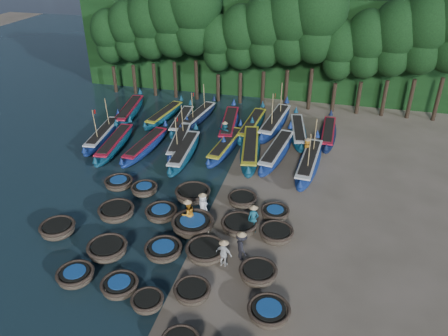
% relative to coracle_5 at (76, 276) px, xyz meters
% --- Properties ---
extents(ground, '(120.00, 120.00, 0.00)m').
position_rel_coracle_5_xyz_m(ground, '(4.87, 6.98, -0.40)').
color(ground, '#816F5E').
rests_on(ground, ground).
extents(foliage_wall, '(40.00, 3.00, 10.00)m').
position_rel_coracle_5_xyz_m(foliage_wall, '(4.87, 30.48, 4.60)').
color(foliage_wall, black).
rests_on(foliage_wall, ground).
extents(coracle_5, '(2.07, 2.07, 0.69)m').
position_rel_coracle_5_xyz_m(coracle_5, '(0.00, 0.00, 0.00)').
color(coracle_5, brown).
rests_on(coracle_5, ground).
extents(coracle_6, '(2.27, 2.27, 0.67)m').
position_rel_coracle_5_xyz_m(coracle_6, '(2.50, -0.11, -0.01)').
color(coracle_6, brown).
rests_on(coracle_6, ground).
extents(coracle_7, '(1.90, 1.90, 0.64)m').
position_rel_coracle_5_xyz_m(coracle_7, '(4.22, -0.72, -0.03)').
color(coracle_7, brown).
rests_on(coracle_7, ground).
extents(coracle_8, '(2.22, 2.22, 0.70)m').
position_rel_coracle_5_xyz_m(coracle_8, '(6.09, 0.38, 0.00)').
color(coracle_8, brown).
rests_on(coracle_8, ground).
extents(coracle_9, '(2.30, 2.30, 0.67)m').
position_rel_coracle_5_xyz_m(coracle_9, '(9.89, 0.05, -0.01)').
color(coracle_9, brown).
rests_on(coracle_9, ground).
extents(coracle_10, '(2.35, 2.35, 0.77)m').
position_rel_coracle_5_xyz_m(coracle_10, '(-3.03, 3.18, 0.04)').
color(coracle_10, brown).
rests_on(coracle_10, ground).
extents(coracle_11, '(2.23, 2.23, 0.79)m').
position_rel_coracle_5_xyz_m(coracle_11, '(0.65, 2.21, 0.06)').
color(coracle_11, brown).
rests_on(coracle_11, ground).
extents(coracle_12, '(2.35, 2.35, 0.70)m').
position_rel_coracle_5_xyz_m(coracle_12, '(3.62, 2.94, 0.01)').
color(coracle_12, brown).
rests_on(coracle_12, ground).
extents(coracle_13, '(2.70, 2.70, 0.78)m').
position_rel_coracle_5_xyz_m(coracle_13, '(5.91, 3.37, 0.05)').
color(coracle_13, brown).
rests_on(coracle_13, ground).
extents(coracle_14, '(2.33, 2.33, 0.76)m').
position_rel_coracle_5_xyz_m(coracle_14, '(8.97, 2.38, 0.04)').
color(coracle_14, brown).
rests_on(coracle_14, ground).
extents(coracle_15, '(2.29, 2.29, 0.77)m').
position_rel_coracle_5_xyz_m(coracle_15, '(-0.49, 5.61, 0.05)').
color(coracle_15, brown).
rests_on(coracle_15, ground).
extents(coracle_16, '(2.23, 2.23, 0.71)m').
position_rel_coracle_5_xyz_m(coracle_16, '(2.22, 6.21, 0.01)').
color(coracle_16, brown).
rests_on(coracle_16, ground).
extents(coracle_17, '(2.99, 2.99, 0.83)m').
position_rel_coracle_5_xyz_m(coracle_17, '(4.50, 5.46, 0.08)').
color(coracle_17, brown).
rests_on(coracle_17, ground).
extents(coracle_18, '(2.30, 2.30, 0.75)m').
position_rel_coracle_5_xyz_m(coracle_18, '(7.18, 6.13, 0.03)').
color(coracle_18, brown).
rests_on(coracle_18, ground).
extents(coracle_19, '(2.06, 2.06, 0.71)m').
position_rel_coracle_5_xyz_m(coracle_19, '(9.40, 5.91, 0.01)').
color(coracle_19, brown).
rests_on(coracle_19, ground).
extents(coracle_20, '(2.13, 2.13, 0.66)m').
position_rel_coracle_5_xyz_m(coracle_20, '(-1.95, 8.90, -0.01)').
color(coracle_20, brown).
rests_on(coracle_20, ground).
extents(coracle_21, '(2.14, 2.14, 0.69)m').
position_rel_coracle_5_xyz_m(coracle_21, '(0.10, 8.54, 0.00)').
color(coracle_21, brown).
rests_on(coracle_21, ground).
extents(coracle_22, '(2.50, 2.50, 0.83)m').
position_rel_coracle_5_xyz_m(coracle_22, '(3.48, 8.66, 0.08)').
color(coracle_22, brown).
rests_on(coracle_22, ground).
extents(coracle_23, '(2.25, 2.25, 0.66)m').
position_rel_coracle_5_xyz_m(coracle_23, '(6.76, 8.93, -0.02)').
color(coracle_23, brown).
rests_on(coracle_23, ground).
extents(coracle_24, '(1.81, 1.81, 0.65)m').
position_rel_coracle_5_xyz_m(coracle_24, '(9.03, 7.98, -0.02)').
color(coracle_24, brown).
rests_on(coracle_24, ground).
extents(long_boat_0, '(2.23, 7.89, 3.37)m').
position_rel_coracle_5_xyz_m(long_boat_0, '(-6.56, 15.50, 0.14)').
color(long_boat_0, navy).
rests_on(long_boat_0, ground).
extents(long_boat_1, '(2.19, 8.01, 1.42)m').
position_rel_coracle_5_xyz_m(long_boat_1, '(-4.88, 14.23, 0.14)').
color(long_boat_1, '#0E3B4F').
rests_on(long_boat_1, ground).
extents(long_boat_2, '(1.98, 7.65, 1.35)m').
position_rel_coracle_5_xyz_m(long_boat_2, '(-2.30, 14.45, 0.12)').
color(long_boat_2, navy).
rests_on(long_boat_2, ground).
extents(long_boat_3, '(2.44, 7.62, 3.27)m').
position_rel_coracle_5_xyz_m(long_boat_3, '(0.07, 15.79, 0.12)').
color(long_boat_3, navy).
rests_on(long_boat_3, ground).
extents(long_boat_4, '(1.86, 8.03, 1.42)m').
position_rel_coracle_5_xyz_m(long_boat_4, '(1.03, 14.19, 0.14)').
color(long_boat_4, '#0E3B4F').
rests_on(long_boat_4, ground).
extents(long_boat_5, '(2.19, 7.75, 1.37)m').
position_rel_coracle_5_xyz_m(long_boat_5, '(3.91, 15.99, 0.13)').
color(long_boat_5, navy).
rests_on(long_boat_5, ground).
extents(long_boat_6, '(2.92, 8.88, 1.58)m').
position_rel_coracle_5_xyz_m(long_boat_6, '(5.93, 15.78, 0.20)').
color(long_boat_6, '#0E3B4F').
rests_on(long_boat_6, ground).
extents(long_boat_7, '(2.64, 8.47, 1.50)m').
position_rel_coracle_5_xyz_m(long_boat_7, '(7.99, 15.96, 0.18)').
color(long_boat_7, navy).
rests_on(long_boat_7, ground).
extents(long_boat_8, '(2.12, 8.51, 3.62)m').
position_rel_coracle_5_xyz_m(long_boat_8, '(10.57, 14.71, 0.18)').
color(long_boat_8, navy).
rests_on(long_boat_8, ground).
extents(long_boat_9, '(2.70, 8.34, 1.48)m').
position_rel_coracle_5_xyz_m(long_boat_9, '(-6.69, 20.92, 0.17)').
color(long_boat_9, '#0E3B4F').
rests_on(long_boat_9, ground).
extents(long_boat_10, '(2.22, 7.32, 1.30)m').
position_rel_coracle_5_xyz_m(long_boat_10, '(-3.18, 20.93, 0.10)').
color(long_boat_10, '#0E3B4F').
rests_on(long_boat_10, ground).
extents(long_boat_11, '(1.92, 7.38, 1.30)m').
position_rel_coracle_5_xyz_m(long_boat_11, '(-1.16, 19.96, 0.10)').
color(long_boat_11, '#0E3B4F').
rests_on(long_boat_11, ground).
extents(long_boat_12, '(2.34, 7.65, 3.28)m').
position_rel_coracle_5_xyz_m(long_boat_12, '(-0.01, 21.34, 0.12)').
color(long_boat_12, '#0E1933').
rests_on(long_boat_12, ground).
extents(long_boat_13, '(2.61, 8.65, 1.53)m').
position_rel_coracle_5_xyz_m(long_boat_13, '(3.23, 19.94, 0.19)').
color(long_boat_13, navy).
rests_on(long_boat_13, ground).
extents(long_boat_14, '(1.96, 8.28, 1.46)m').
position_rel_coracle_5_xyz_m(long_boat_14, '(5.18, 20.43, 0.16)').
color(long_boat_14, '#0E3B4F').
rests_on(long_boat_14, ground).
extents(long_boat_15, '(2.61, 9.10, 3.89)m').
position_rel_coracle_5_xyz_m(long_boat_15, '(7.06, 21.44, 0.22)').
color(long_boat_15, navy).
rests_on(long_boat_15, ground).
extents(long_boat_16, '(2.55, 7.76, 1.38)m').
position_rel_coracle_5_xyz_m(long_boat_16, '(9.22, 20.12, 0.13)').
color(long_boat_16, '#0E3B4F').
rests_on(long_boat_16, ground).
extents(long_boat_17, '(1.43, 7.55, 1.33)m').
position_rel_coracle_5_xyz_m(long_boat_17, '(11.73, 20.41, 0.11)').
color(long_boat_17, '#0E1933').
rests_on(long_boat_17, ground).
extents(fisherman_0, '(1.01, 0.96, 1.94)m').
position_rel_coracle_5_xyz_m(fisherman_0, '(4.72, 6.86, 0.53)').
color(fisherman_0, white).
rests_on(fisherman_0, ground).
extents(fisherman_1, '(0.63, 0.52, 1.93)m').
position_rel_coracle_5_xyz_m(fisherman_1, '(7.96, 6.33, 0.56)').
color(fisherman_1, '#185668').
rests_on(fisherman_1, ground).
extents(fisherman_2, '(1.08, 1.10, 1.98)m').
position_rel_coracle_5_xyz_m(fisherman_2, '(4.09, 5.88, 0.54)').
color(fisherman_2, orange).
rests_on(fisherman_2, ground).
extents(fisherman_3, '(1.12, 1.26, 1.89)m').
position_rel_coracle_5_xyz_m(fisherman_3, '(7.80, 3.78, 0.49)').
color(fisherman_3, black).
rests_on(fisherman_3, ground).
extents(fisherman_4, '(1.00, 0.61, 1.79)m').
position_rel_coracle_5_xyz_m(fisherman_4, '(7.02, 3.00, 0.47)').
color(fisherman_4, white).
rests_on(fisherman_4, ground).
extents(fisherman_5, '(1.70, 1.18, 1.96)m').
position_rel_coracle_5_xyz_m(fisherman_5, '(3.40, 17.73, 0.52)').
color(fisherman_5, '#185668').
rests_on(fisherman_5, ground).
extents(fisherman_6, '(0.62, 0.87, 1.88)m').
position_rel_coracle_5_xyz_m(fisherman_6, '(10.25, 16.39, 0.50)').
color(fisherman_6, orange).
rests_on(fisherman_6, ground).
extents(tree_0, '(3.68, 3.68, 8.68)m').
position_rel_coracle_5_xyz_m(tree_0, '(-11.13, 26.98, 5.57)').
color(tree_0, black).
rests_on(tree_0, ground).
extents(tree_1, '(4.09, 4.09, 9.65)m').
position_rel_coracle_5_xyz_m(tree_1, '(-8.83, 26.98, 6.25)').
color(tree_1, black).
rests_on(tree_1, ground).
extents(tree_2, '(4.51, 4.51, 10.63)m').
position_rel_coracle_5_xyz_m(tree_2, '(-6.53, 26.98, 6.92)').
color(tree_2, black).
rests_on(tree_2, ground).
extents(tree_3, '(4.92, 4.92, 11.60)m').
position_rel_coracle_5_xyz_m(tree_3, '(-4.23, 26.98, 7.60)').
color(tree_3, black).
rests_on(tree_3, ground).
extents(tree_4, '(5.34, 5.34, 12.58)m').
position_rel_coracle_5_xyz_m(tree_4, '(-1.93, 26.98, 8.27)').
color(tree_4, black).
rests_on(tree_4, ground).
extents(tree_5, '(3.68, 3.68, 8.68)m').
position_rel_coracle_5_xyz_m(tree_5, '(0.37, 26.98, 5.57)').
color(tree_5, black).
rests_on(tree_5, ground).
extents(tree_6, '(4.09, 4.09, 9.65)m').
position_rel_coracle_5_xyz_m(tree_6, '(2.67, 26.98, 6.25)').
color(tree_6, black).
rests_on(tree_6, ground).
extents(tree_7, '(4.51, 4.51, 10.63)m').
position_rel_coracle_5_xyz_m(tree_7, '(4.97, 26.98, 6.92)').
color(tree_7, black).
rests_on(tree_7, ground).
extents(tree_8, '(4.92, 4.92, 11.60)m').
position_rel_coracle_5_xyz_m(tree_8, '(7.27, 26.98, 7.60)').
color(tree_8, black).
rests_on(tree_8, ground).
extents(tree_9, '(5.34, 5.34, 12.58)m').
position_rel_coracle_5_xyz_m(tree_9, '(9.57, 26.98, 8.27)').
color(tree_9, black).
rests_on(tree_9, ground).
extents(tree_10, '(3.68, 3.68, 8.68)m').
position_rel_coracle_5_xyz_m(tree_10, '(11.87, 26.98, 5.57)').
color(tree_10, black).
rests_on(tree_10, ground).
extents(tree_11, '(4.09, 4.09, 9.65)m').
position_rel_coracle_5_xyz_m(tree_11, '(14.17, 26.98, 6.25)').
color(tree_11, black).
rests_on(tree_11, ground).
extents(tree_12, '(4.51, 4.51, 10.63)m').
position_rel_coracle_5_xyz_m(tree_12, '(16.47, 26.98, 6.92)').
color(tree_12, black).
rests_on(tree_12, ground).
extents(tree_13, '(4.92, 4.92, 11.60)m').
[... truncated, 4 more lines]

